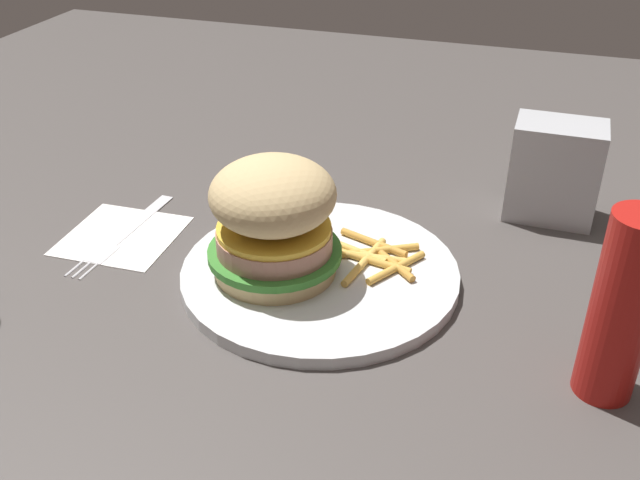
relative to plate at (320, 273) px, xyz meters
The scene contains 8 objects.
ground_plane 0.02m from the plate, 114.41° to the right, with size 1.60×1.60×0.00m, color #47423F.
plate is the anchor object (origin of this frame).
sandwich 0.07m from the plate, 66.26° to the right, with size 0.12×0.12×0.11m.
fries_pile 0.05m from the plate, 123.58° to the left, with size 0.09×0.10×0.01m.
napkin 0.22m from the plate, 93.74° to the right, with size 0.11×0.11×0.00m, color white.
fork 0.22m from the plate, 93.32° to the right, with size 0.17×0.03×0.00m.
napkin_dispenser 0.28m from the plate, 134.57° to the left, with size 0.09×0.06×0.10m, color #B7BABF.
ketchup_bottle 0.27m from the plate, 73.24° to the left, with size 0.04×0.04×0.15m, color #B21914.
Camera 1 is at (0.54, 0.20, 0.38)m, focal length 40.62 mm.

